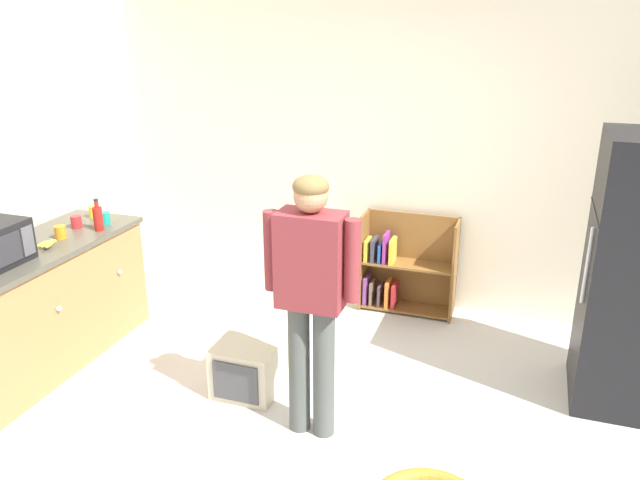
{
  "coord_description": "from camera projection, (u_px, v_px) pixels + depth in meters",
  "views": [
    {
      "loc": [
        1.03,
        -2.79,
        2.43
      ],
      "look_at": [
        -0.14,
        0.62,
        1.13
      ],
      "focal_mm": 35.09,
      "sensor_mm": 36.0,
      "label": 1
    }
  ],
  "objects": [
    {
      "name": "banana_bunch",
      "position": [
        48.0,
        244.0,
        4.36
      ],
      "size": [
        0.12,
        0.16,
        0.04
      ],
      "color": "yellow",
      "rests_on": "kitchen_counter"
    },
    {
      "name": "left_side_wall",
      "position": [
        14.0,
        168.0,
        4.68
      ],
      "size": [
        0.06,
        2.99,
        2.7
      ],
      "primitive_type": "cube",
      "color": "beige",
      "rests_on": "ground"
    },
    {
      "name": "ground_plane",
      "position": [
        309.0,
        460.0,
        3.62
      ],
      "size": [
        12.0,
        12.0,
        0.0
      ],
      "primitive_type": "plane",
      "color": "silver",
      "rests_on": "ground"
    },
    {
      "name": "orange_cup",
      "position": [
        60.0,
        232.0,
        4.52
      ],
      "size": [
        0.08,
        0.08,
        0.09
      ],
      "primitive_type": "cylinder",
      "color": "orange",
      "rests_on": "kitchen_counter"
    },
    {
      "name": "bookshelf",
      "position": [
        402.0,
        269.0,
        5.38
      ],
      "size": [
        0.8,
        0.28,
        0.85
      ],
      "color": "brown",
      "rests_on": "ground"
    },
    {
      "name": "yellow_cup",
      "position": [
        94.0,
        212.0,
        4.99
      ],
      "size": [
        0.08,
        0.08,
        0.09
      ],
      "primitive_type": "cylinder",
      "color": "yellow",
      "rests_on": "kitchen_counter"
    },
    {
      "name": "back_wall",
      "position": [
        402.0,
        152.0,
        5.24
      ],
      "size": [
        5.2,
        0.06,
        2.7
      ],
      "primitive_type": "cube",
      "color": "beige",
      "rests_on": "ground"
    },
    {
      "name": "standing_person",
      "position": [
        311.0,
        287.0,
        3.56
      ],
      "size": [
        0.57,
        0.22,
        1.62
      ],
      "color": "#4D534F",
      "rests_on": "ground"
    },
    {
      "name": "red_cup",
      "position": [
        76.0,
        222.0,
        4.75
      ],
      "size": [
        0.08,
        0.08,
        0.09
      ],
      "primitive_type": "cylinder",
      "color": "red",
      "rests_on": "kitchen_counter"
    },
    {
      "name": "kitchen_counter",
      "position": [
        24.0,
        316.0,
        4.36
      ],
      "size": [
        0.65,
        2.07,
        0.9
      ],
      "color": "#AC7444",
      "rests_on": "ground"
    },
    {
      "name": "teal_cup",
      "position": [
        105.0,
        218.0,
        4.84
      ],
      "size": [
        0.08,
        0.08,
        0.09
      ],
      "primitive_type": "cylinder",
      "color": "teal",
      "rests_on": "kitchen_counter"
    },
    {
      "name": "white_cup",
      "position": [
        17.0,
        233.0,
        4.51
      ],
      "size": [
        0.08,
        0.08,
        0.09
      ],
      "primitive_type": "cylinder",
      "color": "white",
      "rests_on": "kitchen_counter"
    },
    {
      "name": "ketchup_bottle",
      "position": [
        98.0,
        218.0,
        4.68
      ],
      "size": [
        0.07,
        0.07,
        0.25
      ],
      "color": "red",
      "rests_on": "kitchen_counter"
    },
    {
      "name": "pet_carrier",
      "position": [
        253.0,
        362.0,
        4.3
      ],
      "size": [
        0.42,
        0.55,
        0.36
      ],
      "color": "beige",
      "rests_on": "ground"
    }
  ]
}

